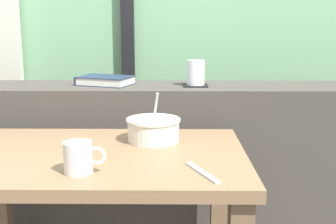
{
  "coord_description": "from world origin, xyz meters",
  "views": [
    {
      "loc": [
        0.15,
        -1.25,
        1.11
      ],
      "look_at": [
        0.13,
        0.34,
        0.77
      ],
      "focal_mm": 46.0,
      "sensor_mm": 36.0,
      "label": 1
    }
  ],
  "objects_px": {
    "closed_book": "(105,80)",
    "ceramic_mug": "(79,157)",
    "breakfast_table": "(97,195)",
    "coaster_square": "(195,85)",
    "fork_utensil": "(202,172)",
    "juice_glass": "(196,74)",
    "soup_bowl": "(153,130)"
  },
  "relations": [
    {
      "from": "juice_glass",
      "to": "fork_utensil",
      "type": "xyz_separation_m",
      "value": [
        -0.02,
        -0.7,
        -0.18
      ]
    },
    {
      "from": "soup_bowl",
      "to": "ceramic_mug",
      "type": "distance_m",
      "value": 0.36
    },
    {
      "from": "soup_bowl",
      "to": "fork_utensil",
      "type": "bearing_deg",
      "value": -65.53
    },
    {
      "from": "coaster_square",
      "to": "soup_bowl",
      "type": "height_order",
      "value": "soup_bowl"
    },
    {
      "from": "soup_bowl",
      "to": "ceramic_mug",
      "type": "bearing_deg",
      "value": -120.21
    },
    {
      "from": "breakfast_table",
      "to": "fork_utensil",
      "type": "bearing_deg",
      "value": -29.65
    },
    {
      "from": "closed_book",
      "to": "soup_bowl",
      "type": "xyz_separation_m",
      "value": [
        0.22,
        -0.42,
        -0.11
      ]
    },
    {
      "from": "soup_bowl",
      "to": "ceramic_mug",
      "type": "xyz_separation_m",
      "value": [
        -0.18,
        -0.31,
        0.0
      ]
    },
    {
      "from": "closed_book",
      "to": "ceramic_mug",
      "type": "xyz_separation_m",
      "value": [
        0.04,
        -0.73,
        -0.11
      ]
    },
    {
      "from": "juice_glass",
      "to": "ceramic_mug",
      "type": "xyz_separation_m",
      "value": [
        -0.34,
        -0.7,
        -0.14
      ]
    },
    {
      "from": "coaster_square",
      "to": "fork_utensil",
      "type": "height_order",
      "value": "coaster_square"
    },
    {
      "from": "breakfast_table",
      "to": "juice_glass",
      "type": "bearing_deg",
      "value": 57.53
    },
    {
      "from": "soup_bowl",
      "to": "juice_glass",
      "type": "bearing_deg",
      "value": 67.51
    },
    {
      "from": "juice_glass",
      "to": "closed_book",
      "type": "bearing_deg",
      "value": 174.68
    },
    {
      "from": "breakfast_table",
      "to": "juice_glass",
      "type": "distance_m",
      "value": 0.69
    },
    {
      "from": "breakfast_table",
      "to": "soup_bowl",
      "type": "relative_size",
      "value": 5.08
    },
    {
      "from": "coaster_square",
      "to": "soup_bowl",
      "type": "relative_size",
      "value": 0.55
    },
    {
      "from": "coaster_square",
      "to": "fork_utensil",
      "type": "bearing_deg",
      "value": -91.36
    },
    {
      "from": "breakfast_table",
      "to": "coaster_square",
      "type": "xyz_separation_m",
      "value": [
        0.33,
        0.52,
        0.27
      ]
    },
    {
      "from": "coaster_square",
      "to": "fork_utensil",
      "type": "relative_size",
      "value": 0.59
    },
    {
      "from": "coaster_square",
      "to": "juice_glass",
      "type": "relative_size",
      "value": 0.97
    },
    {
      "from": "closed_book",
      "to": "ceramic_mug",
      "type": "distance_m",
      "value": 0.74
    },
    {
      "from": "breakfast_table",
      "to": "coaster_square",
      "type": "bearing_deg",
      "value": 57.53
    },
    {
      "from": "closed_book",
      "to": "ceramic_mug",
      "type": "bearing_deg",
      "value": -86.83
    },
    {
      "from": "breakfast_table",
      "to": "fork_utensil",
      "type": "xyz_separation_m",
      "value": [
        0.31,
        -0.18,
        0.14
      ]
    },
    {
      "from": "soup_bowl",
      "to": "fork_utensil",
      "type": "height_order",
      "value": "soup_bowl"
    },
    {
      "from": "juice_glass",
      "to": "soup_bowl",
      "type": "height_order",
      "value": "juice_glass"
    },
    {
      "from": "soup_bowl",
      "to": "fork_utensil",
      "type": "distance_m",
      "value": 0.35
    },
    {
      "from": "fork_utensil",
      "to": "closed_book",
      "type": "bearing_deg",
      "value": 92.19
    },
    {
      "from": "breakfast_table",
      "to": "closed_book",
      "type": "distance_m",
      "value": 0.63
    },
    {
      "from": "coaster_square",
      "to": "closed_book",
      "type": "bearing_deg",
      "value": 174.68
    },
    {
      "from": "soup_bowl",
      "to": "ceramic_mug",
      "type": "relative_size",
      "value": 1.6
    }
  ]
}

